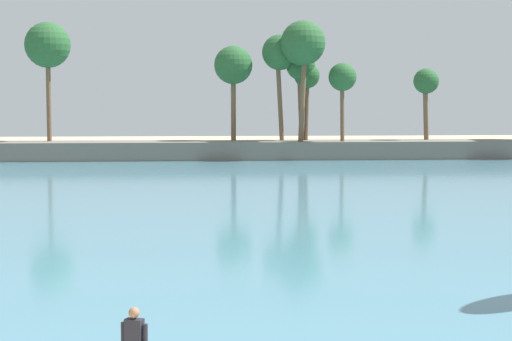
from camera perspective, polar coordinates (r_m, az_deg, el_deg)
sea at (r=68.80m, az=-4.85°, el=0.06°), size 220.00×105.58×0.06m
palm_headland at (r=81.45m, az=-2.94°, el=3.40°), size 114.79×7.05×13.47m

